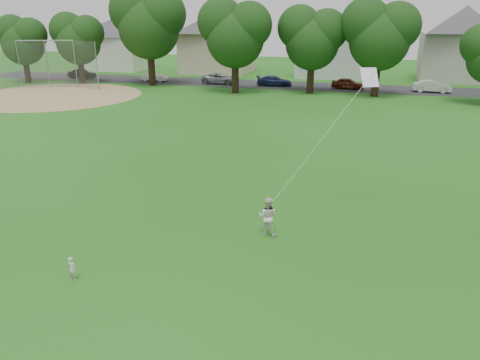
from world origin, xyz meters
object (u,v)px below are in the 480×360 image
(toddler, at_px, (72,269))
(kite, at_px, (320,142))
(baseball_backstop, at_px, (46,65))
(older_boy, at_px, (268,216))

(toddler, xyz_separation_m, kite, (6.87, 6.48, 2.97))
(kite, bearing_deg, baseball_backstop, 140.10)
(toddler, height_order, older_boy, older_boy)
(older_boy, relative_size, baseball_backstop, 0.14)
(older_boy, xyz_separation_m, baseball_backstop, (-32.14, 29.84, 1.84))
(toddler, xyz_separation_m, baseball_backstop, (-26.90, 34.72, 2.19))
(older_boy, xyz_separation_m, kite, (1.62, 1.61, 2.63))
(toddler, bearing_deg, kite, -126.06)
(toddler, distance_m, kite, 9.90)
(toddler, bearing_deg, baseball_backstop, -41.63)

